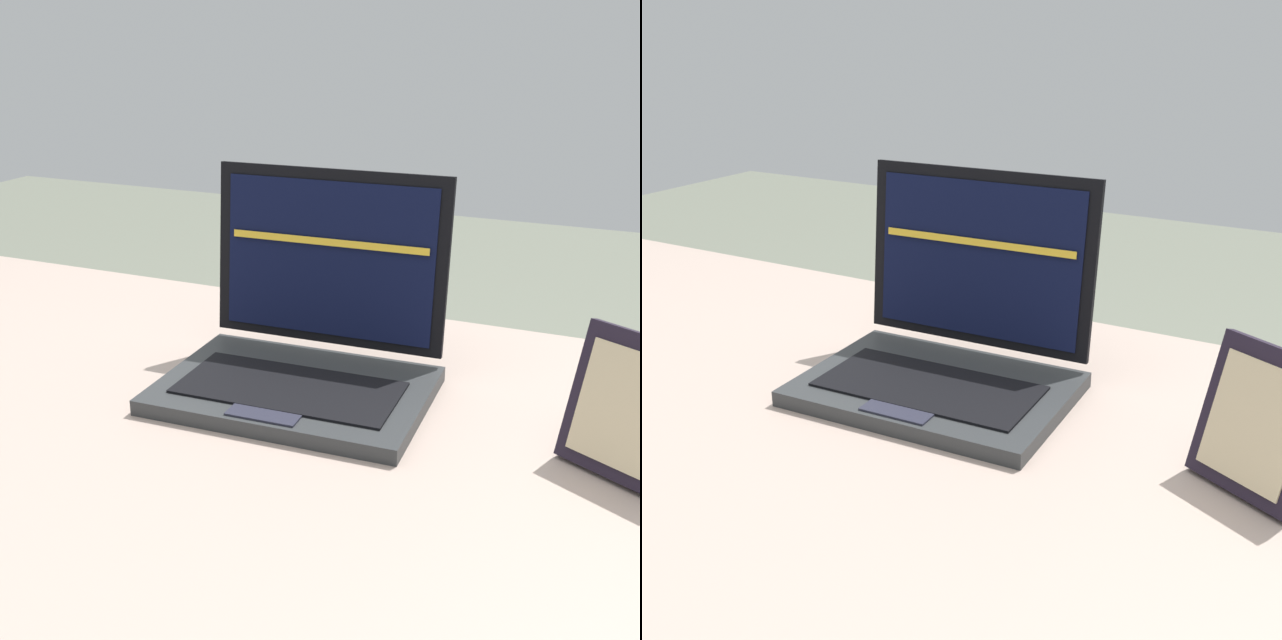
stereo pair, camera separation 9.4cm
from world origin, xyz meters
TOP-DOWN VIEW (x-y plane):
  - desk at (0.00, 0.00)m, footprint 1.77×0.80m
  - laptop_front at (0.06, 0.11)m, footprint 0.32×0.26m
  - photo_frame at (0.42, 0.04)m, footprint 0.13×0.10m

SIDE VIEW (x-z plane):
  - desk at x=0.00m, z-range 0.26..0.97m
  - laptop_front at x=0.06m, z-range 0.63..0.88m
  - photo_frame at x=0.42m, z-range 0.71..0.85m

